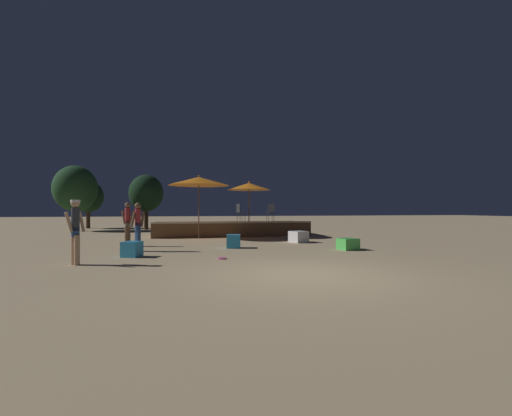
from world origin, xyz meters
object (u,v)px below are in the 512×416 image
person_0 (128,223)px  bistro_chair_1 (240,211)px  patio_umbrella_1 (249,187)px  person_1 (138,226)px  cube_seat_0 (234,241)px  cube_seat_3 (132,249)px  bistro_chair_0 (271,211)px  background_tree_0 (75,189)px  cube_seat_1 (348,244)px  person_2 (75,229)px  frisbee_disc (222,258)px  background_tree_1 (88,197)px  patio_umbrella_0 (199,181)px  cube_seat_2 (299,237)px  background_tree_2 (146,193)px

person_0 → bistro_chair_1: size_ratio=1.84×
patio_umbrella_1 → person_1: 7.07m
cube_seat_0 → cube_seat_3: (-3.25, -1.66, -0.01)m
bistro_chair_0 → person_0: bearing=-113.7°
person_1 → background_tree_0: size_ratio=0.39×
cube_seat_1 → person_2: size_ratio=0.41×
cube_seat_3 → bistro_chair_1: (4.41, 7.31, 1.09)m
frisbee_disc → background_tree_1: size_ratio=0.07×
bistro_chair_1 → patio_umbrella_0: bearing=100.4°
person_2 → frisbee_disc: 3.83m
cube_seat_1 → person_0: bearing=160.0°
cube_seat_3 → background_tree_0: background_tree_0 is taller
background_tree_1 → person_1: bearing=-70.7°
patio_umbrella_0 → frisbee_disc: patio_umbrella_0 is taller
cube_seat_3 → person_2: person_2 is taller
person_2 → patio_umbrella_0: bearing=-69.0°
patio_umbrella_1 → person_0: (-5.29, -3.30, -1.65)m
patio_umbrella_1 → background_tree_1: (-9.95, 9.92, -0.25)m
person_0 → person_1: bearing=-141.5°
patio_umbrella_1 → cube_seat_1: (2.29, -6.05, -2.34)m
patio_umbrella_0 → cube_seat_2: (4.01, -2.82, -2.49)m
cube_seat_3 → patio_umbrella_0: bearing=69.6°
cube_seat_2 → frisbee_disc: 5.52m
patio_umbrella_0 → frisbee_disc: (0.32, -6.92, -2.71)m
patio_umbrella_0 → person_0: bearing=-133.8°
cube_seat_2 → cube_seat_3: cube_seat_2 is taller
cube_seat_2 → person_1: bearing=-164.1°
person_1 → background_tree_1: (-5.23, 14.90, 1.43)m
cube_seat_2 → frisbee_disc: (-3.69, -4.09, -0.22)m
bistro_chair_1 → person_2: bearing=125.3°
background_tree_2 → patio_umbrella_1: bearing=-52.7°
patio_umbrella_0 → person_1: patio_umbrella_0 is taller
background_tree_0 → background_tree_1: 3.04m
patio_umbrella_1 → background_tree_0: background_tree_0 is taller
patio_umbrella_1 → person_0: bearing=-148.1°
bistro_chair_1 → background_tree_1: size_ratio=0.26×
cube_seat_3 → person_1: (0.00, 1.35, 0.63)m
cube_seat_1 → cube_seat_2: 2.94m
background_tree_2 → cube_seat_1: bearing=-59.4°
bistro_chair_1 → patio_umbrella_1: bearing=176.3°
bistro_chair_0 → background_tree_0: bearing=-173.8°
cube_seat_1 → person_1: (-7.01, 1.06, 0.66)m
background_tree_1 → background_tree_2: 4.94m
person_1 → frisbee_disc: person_1 is taller
cube_seat_3 → background_tree_2: background_tree_2 is taller
bistro_chair_1 → frisbee_disc: bistro_chair_1 is taller
cube_seat_0 → bistro_chair_0: size_ratio=0.63×
cube_seat_0 → frisbee_disc: (-0.71, -2.63, -0.22)m
person_0 → background_tree_2: 10.87m
background_tree_0 → patio_umbrella_0: bearing=-44.4°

